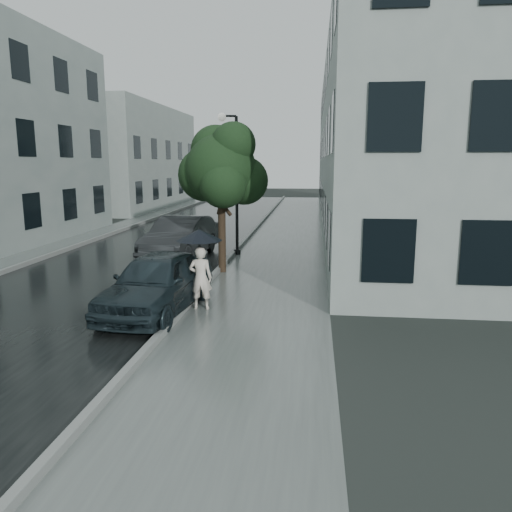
# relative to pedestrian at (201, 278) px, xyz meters

# --- Properties ---
(ground) EXTENTS (120.00, 120.00, 0.00)m
(ground) POSITION_rel_pedestrian_xyz_m (1.20, -1.64, -0.80)
(ground) COLOR black
(ground) RESTS_ON ground
(sidewalk) EXTENTS (3.50, 60.00, 0.01)m
(sidewalk) POSITION_rel_pedestrian_xyz_m (1.45, 10.36, -0.79)
(sidewalk) COLOR slate
(sidewalk) RESTS_ON ground
(kerb_near) EXTENTS (0.15, 60.00, 0.15)m
(kerb_near) POSITION_rel_pedestrian_xyz_m (-0.38, 10.36, -0.72)
(kerb_near) COLOR slate
(kerb_near) RESTS_ON ground
(asphalt_road) EXTENTS (6.85, 60.00, 0.00)m
(asphalt_road) POSITION_rel_pedestrian_xyz_m (-3.88, 10.36, -0.79)
(asphalt_road) COLOR black
(asphalt_road) RESTS_ON ground
(kerb_far) EXTENTS (0.15, 60.00, 0.15)m
(kerb_far) POSITION_rel_pedestrian_xyz_m (-7.37, 10.36, -0.72)
(kerb_far) COLOR slate
(kerb_far) RESTS_ON ground
(sidewalk_far) EXTENTS (1.70, 60.00, 0.01)m
(sidewalk_far) POSITION_rel_pedestrian_xyz_m (-8.30, 10.36, -0.79)
(sidewalk_far) COLOR #4C5451
(sidewalk_far) RESTS_ON ground
(building_near) EXTENTS (7.02, 36.00, 9.00)m
(building_near) POSITION_rel_pedestrian_xyz_m (6.67, 17.86, 3.70)
(building_near) COLOR gray
(building_near) RESTS_ON ground
(building_far_b) EXTENTS (7.02, 18.00, 8.00)m
(building_far_b) POSITION_rel_pedestrian_xyz_m (-12.57, 28.36, 3.20)
(building_far_b) COLOR gray
(building_far_b) RESTS_ON ground
(pedestrian) EXTENTS (0.60, 0.41, 1.58)m
(pedestrian) POSITION_rel_pedestrian_xyz_m (0.00, 0.00, 0.00)
(pedestrian) COLOR beige
(pedestrian) RESTS_ON sidewalk
(umbrella) EXTENTS (1.24, 1.24, 1.12)m
(umbrella) POSITION_rel_pedestrian_xyz_m (-0.02, 0.03, 1.07)
(umbrella) COLOR black
(umbrella) RESTS_ON ground
(street_tree) EXTENTS (3.01, 2.74, 4.89)m
(street_tree) POSITION_rel_pedestrian_xyz_m (-0.25, 4.39, 2.62)
(street_tree) COLOR #332619
(street_tree) RESTS_ON ground
(lamp_post) EXTENTS (0.82, 0.47, 5.46)m
(lamp_post) POSITION_rel_pedestrian_xyz_m (-0.39, 7.50, 2.31)
(lamp_post) COLOR black
(lamp_post) RESTS_ON ground
(car_near) EXTENTS (2.18, 4.49, 1.48)m
(car_near) POSITION_rel_pedestrian_xyz_m (-1.00, -0.36, -0.05)
(car_near) COLOR black
(car_near) RESTS_ON ground
(car_far) EXTENTS (2.13, 4.91, 1.57)m
(car_far) POSITION_rel_pedestrian_xyz_m (-2.30, 6.62, -0.00)
(car_far) COLOR black
(car_far) RESTS_ON ground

